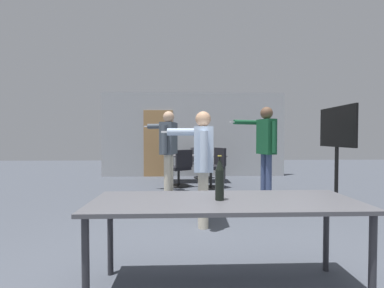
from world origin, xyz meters
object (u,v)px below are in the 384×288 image
person_center_tall (168,144)px  office_chair_near_pushed (200,164)px  office_chair_far_left (214,169)px  office_chair_mid_tucked (180,170)px  person_right_polo (202,158)px  beer_bottle (220,179)px  person_near_casual (266,142)px  tv_screen (337,146)px

person_center_tall → office_chair_near_pushed: person_center_tall is taller
office_chair_far_left → office_chair_mid_tucked: (-0.80, 0.14, -0.03)m
person_right_polo → beer_bottle: size_ratio=4.50×
beer_bottle → person_near_casual: bearing=66.1°
person_center_tall → beer_bottle: person_center_tall is taller
person_near_casual → tv_screen: bearing=-147.3°
person_near_casual → office_chair_mid_tucked: bearing=35.1°
person_right_polo → person_near_casual: person_near_casual is taller
office_chair_near_pushed → beer_bottle: size_ratio=2.60×
tv_screen → person_near_casual: size_ratio=0.96×
person_center_tall → beer_bottle: bearing=-155.9°
person_near_casual → beer_bottle: (-1.36, -3.07, -0.23)m
person_near_casual → office_chair_mid_tucked: (-1.72, 1.22, -0.70)m
tv_screen → person_right_polo: size_ratio=1.11×
person_center_tall → person_near_casual: 2.01m
person_near_casual → office_chair_far_left: bearing=20.8°
office_chair_near_pushed → beer_bottle: 5.67m
office_chair_near_pushed → person_near_casual: bearing=56.0°
person_right_polo → tv_screen: bearing=-69.2°
person_center_tall → office_chair_far_left: (1.05, 0.65, -0.61)m
tv_screen → person_near_casual: 1.24m
tv_screen → office_chair_near_pushed: 4.01m
person_right_polo → person_center_tall: bearing=18.8°
beer_bottle → office_chair_mid_tucked: bearing=94.8°
person_center_tall → office_chair_near_pushed: 2.40m
person_near_casual → person_right_polo: bearing=118.7°
office_chair_far_left → office_chair_mid_tucked: 0.82m
person_right_polo → office_chair_far_left: size_ratio=1.64×
tv_screen → person_center_tall: bearing=-111.9°
office_chair_far_left → beer_bottle: 4.19m
tv_screen → person_right_polo: (-2.37, -0.79, -0.14)m
office_chair_mid_tucked → beer_bottle: (0.36, -4.28, 0.47)m
person_center_tall → person_near_casual: size_ratio=0.97×
person_right_polo → office_chair_near_pushed: (0.25, 4.13, -0.52)m
office_chair_near_pushed → office_chair_mid_tucked: 1.48m
person_center_tall → person_right_polo: bearing=-149.4°
person_near_casual → office_chair_near_pushed: (-1.13, 2.58, -0.70)m
person_right_polo → office_chair_far_left: bearing=-7.8°
person_right_polo → person_near_casual: bearing=-39.4°
person_center_tall → person_near_casual: bearing=-88.1°
office_chair_far_left → office_chair_mid_tucked: office_chair_far_left is taller
office_chair_far_left → office_chair_near_pushed: (-0.22, 1.51, -0.04)m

